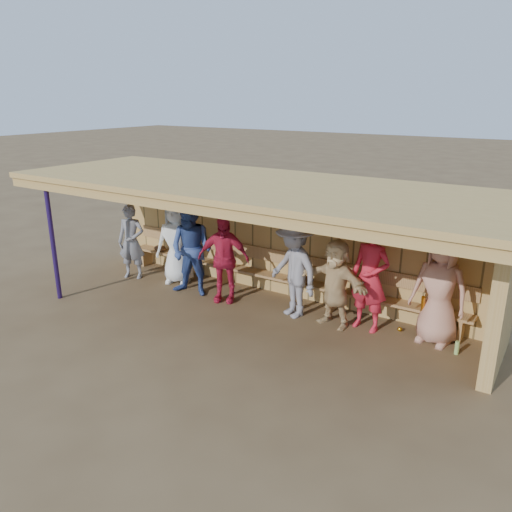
{
  "coord_description": "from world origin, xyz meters",
  "views": [
    {
      "loc": [
        4.82,
        -7.08,
        3.91
      ],
      "look_at": [
        0.0,
        0.35,
        1.05
      ],
      "focal_mm": 35.0,
      "sensor_mm": 36.0,
      "label": 1
    }
  ],
  "objects_px": {
    "player_e": "(294,269)",
    "bench": "(277,271)",
    "player_b": "(177,242)",
    "player_d": "(223,259)",
    "player_g": "(370,278)",
    "player_h": "(440,289)",
    "player_c": "(192,249)",
    "player_f": "(335,283)",
    "player_a": "(131,242)"
  },
  "relations": [
    {
      "from": "player_b",
      "to": "player_e",
      "type": "height_order",
      "value": "player_e"
    },
    {
      "from": "player_h",
      "to": "bench",
      "type": "relative_size",
      "value": 0.25
    },
    {
      "from": "player_b",
      "to": "player_f",
      "type": "xyz_separation_m",
      "value": [
        3.77,
        -0.13,
        -0.11
      ]
    },
    {
      "from": "player_a",
      "to": "player_b",
      "type": "distance_m",
      "value": 1.09
    },
    {
      "from": "player_f",
      "to": "player_g",
      "type": "height_order",
      "value": "player_g"
    },
    {
      "from": "player_a",
      "to": "player_d",
      "type": "xyz_separation_m",
      "value": [
        2.5,
        0.04,
        0.04
      ]
    },
    {
      "from": "player_b",
      "to": "player_e",
      "type": "xyz_separation_m",
      "value": [
        2.96,
        -0.17,
        0.01
      ]
    },
    {
      "from": "player_h",
      "to": "player_g",
      "type": "bearing_deg",
      "value": -164.4
    },
    {
      "from": "player_c",
      "to": "player_f",
      "type": "distance_m",
      "value": 3.05
    },
    {
      "from": "player_g",
      "to": "player_h",
      "type": "relative_size",
      "value": 1.01
    },
    {
      "from": "player_d",
      "to": "player_a",
      "type": "bearing_deg",
      "value": 159.32
    },
    {
      "from": "player_g",
      "to": "bench",
      "type": "xyz_separation_m",
      "value": [
        -2.11,
        0.45,
        -0.42
      ]
    },
    {
      "from": "player_b",
      "to": "player_g",
      "type": "xyz_separation_m",
      "value": [
        4.32,
        0.05,
        0.05
      ]
    },
    {
      "from": "player_a",
      "to": "player_h",
      "type": "distance_m",
      "value": 6.5
    },
    {
      "from": "player_c",
      "to": "bench",
      "type": "bearing_deg",
      "value": 20.43
    },
    {
      "from": "player_b",
      "to": "player_d",
      "type": "bearing_deg",
      "value": -32.4
    },
    {
      "from": "player_g",
      "to": "player_c",
      "type": "bearing_deg",
      "value": -166.19
    },
    {
      "from": "player_c",
      "to": "player_e",
      "type": "distance_m",
      "value": 2.24
    },
    {
      "from": "player_c",
      "to": "player_f",
      "type": "height_order",
      "value": "player_c"
    },
    {
      "from": "player_c",
      "to": "player_g",
      "type": "height_order",
      "value": "player_c"
    },
    {
      "from": "player_c",
      "to": "player_h",
      "type": "bearing_deg",
      "value": -3.42
    },
    {
      "from": "player_e",
      "to": "player_g",
      "type": "bearing_deg",
      "value": 33.63
    },
    {
      "from": "player_d",
      "to": "bench",
      "type": "distance_m",
      "value": 1.14
    },
    {
      "from": "player_d",
      "to": "player_g",
      "type": "height_order",
      "value": "player_g"
    },
    {
      "from": "bench",
      "to": "player_g",
      "type": "bearing_deg",
      "value": -12.12
    },
    {
      "from": "player_e",
      "to": "player_a",
      "type": "bearing_deg",
      "value": -153.45
    },
    {
      "from": "player_d",
      "to": "player_e",
      "type": "relative_size",
      "value": 0.95
    },
    {
      "from": "player_e",
      "to": "bench",
      "type": "distance_m",
      "value": 1.08
    },
    {
      "from": "player_d",
      "to": "player_f",
      "type": "height_order",
      "value": "player_d"
    },
    {
      "from": "player_d",
      "to": "player_e",
      "type": "bearing_deg",
      "value": -17.13
    },
    {
      "from": "player_c",
      "to": "player_d",
      "type": "height_order",
      "value": "player_c"
    },
    {
      "from": "player_a",
      "to": "player_h",
      "type": "bearing_deg",
      "value": -18.05
    },
    {
      "from": "player_a",
      "to": "player_f",
      "type": "bearing_deg",
      "value": -20.18
    },
    {
      "from": "player_h",
      "to": "bench",
      "type": "bearing_deg",
      "value": -176.83
    },
    {
      "from": "player_b",
      "to": "player_g",
      "type": "relative_size",
      "value": 0.95
    },
    {
      "from": "player_d",
      "to": "player_h",
      "type": "distance_m",
      "value": 4.01
    },
    {
      "from": "player_h",
      "to": "player_a",
      "type": "bearing_deg",
      "value": -166.7
    },
    {
      "from": "player_g",
      "to": "player_h",
      "type": "xyz_separation_m",
      "value": [
        1.13,
        0.13,
        -0.01
      ]
    },
    {
      "from": "player_h",
      "to": "player_b",
      "type": "bearing_deg",
      "value": -169.3
    },
    {
      "from": "player_c",
      "to": "player_e",
      "type": "bearing_deg",
      "value": -5.11
    },
    {
      "from": "player_d",
      "to": "player_g",
      "type": "bearing_deg",
      "value": -14.81
    },
    {
      "from": "player_d",
      "to": "player_e",
      "type": "distance_m",
      "value": 1.5
    },
    {
      "from": "player_c",
      "to": "player_g",
      "type": "bearing_deg",
      "value": -3.46
    },
    {
      "from": "player_b",
      "to": "player_c",
      "type": "xyz_separation_m",
      "value": [
        0.73,
        -0.37,
        0.05
      ]
    },
    {
      "from": "player_b",
      "to": "player_d",
      "type": "height_order",
      "value": "player_b"
    },
    {
      "from": "player_c",
      "to": "player_f",
      "type": "xyz_separation_m",
      "value": [
        3.04,
        0.24,
        -0.16
      ]
    },
    {
      "from": "player_c",
      "to": "player_b",
      "type": "bearing_deg",
      "value": 143.17
    },
    {
      "from": "player_e",
      "to": "player_b",
      "type": "bearing_deg",
      "value": -159.04
    },
    {
      "from": "player_e",
      "to": "player_h",
      "type": "bearing_deg",
      "value": 32.5
    },
    {
      "from": "player_f",
      "to": "bench",
      "type": "relative_size",
      "value": 0.21
    }
  ]
}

